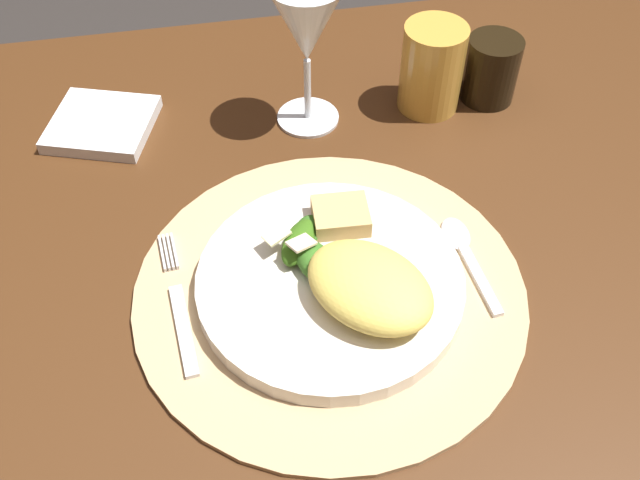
{
  "coord_description": "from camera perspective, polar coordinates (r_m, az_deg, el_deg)",
  "views": [
    {
      "loc": [
        -0.08,
        -0.47,
        1.29
      ],
      "look_at": [
        0.01,
        -0.01,
        0.76
      ],
      "focal_mm": 40.95,
      "sensor_mm": 36.0,
      "label": 1
    }
  ],
  "objects": [
    {
      "name": "salad_greens",
      "position": [
        0.68,
        -0.88,
        -0.66
      ],
      "size": [
        0.07,
        0.1,
        0.03
      ],
      "color": "#30601D",
      "rests_on": "dinner_plate"
    },
    {
      "name": "pasta_serving",
      "position": [
        0.64,
        3.91,
        -3.64
      ],
      "size": [
        0.15,
        0.15,
        0.04
      ],
      "primitive_type": "ellipsoid",
      "rotation": [
        0.0,
        0.0,
        2.24
      ],
      "color": "#E9CE5A",
      "rests_on": "dinner_plate"
    },
    {
      "name": "napkin",
      "position": [
        0.89,
        -16.68,
        8.66
      ],
      "size": [
        0.14,
        0.14,
        0.01
      ],
      "primitive_type": "cube",
      "rotation": [
        0.0,
        0.0,
        -0.33
      ],
      "color": "white",
      "rests_on": "dining_table"
    },
    {
      "name": "fork",
      "position": [
        0.68,
        -10.93,
        -5.23
      ],
      "size": [
        0.03,
        0.17,
        0.0
      ],
      "color": "silver",
      "rests_on": "placemat"
    },
    {
      "name": "dark_tumbler",
      "position": [
        0.9,
        13.23,
        12.84
      ],
      "size": [
        0.06,
        0.06,
        0.08
      ],
      "primitive_type": "cylinder",
      "color": "black",
      "rests_on": "dining_table"
    },
    {
      "name": "spoon",
      "position": [
        0.73,
        11.11,
        -0.57
      ],
      "size": [
        0.03,
        0.13,
        0.01
      ],
      "color": "silver",
      "rests_on": "placemat"
    },
    {
      "name": "bread_piece",
      "position": [
        0.71,
        1.63,
        1.88
      ],
      "size": [
        0.06,
        0.05,
        0.02
      ],
      "primitive_type": "cube",
      "rotation": [
        0.0,
        0.0,
        3.08
      ],
      "color": "tan",
      "rests_on": "dinner_plate"
    },
    {
      "name": "dinner_plate",
      "position": [
        0.68,
        0.79,
        -3.37
      ],
      "size": [
        0.25,
        0.25,
        0.02
      ],
      "primitive_type": "cylinder",
      "color": "silver",
      "rests_on": "placemat"
    },
    {
      "name": "placemat",
      "position": [
        0.69,
        0.78,
        -4.01
      ],
      "size": [
        0.37,
        0.37,
        0.01
      ],
      "primitive_type": "cylinder",
      "color": "tan",
      "rests_on": "dining_table"
    },
    {
      "name": "amber_tumbler",
      "position": [
        0.87,
        8.73,
        13.15
      ],
      "size": [
        0.07,
        0.07,
        0.1
      ],
      "primitive_type": "cylinder",
      "color": "gold",
      "rests_on": "dining_table"
    },
    {
      "name": "dining_table",
      "position": [
        0.82,
        -1.0,
        -5.7
      ],
      "size": [
        1.4,
        0.84,
        0.74
      ],
      "color": "#452712",
      "rests_on": "ground"
    },
    {
      "name": "wine_glass",
      "position": [
        0.8,
        -1.06,
        16.16
      ],
      "size": [
        0.08,
        0.08,
        0.17
      ],
      "color": "silver",
      "rests_on": "dining_table"
    }
  ]
}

